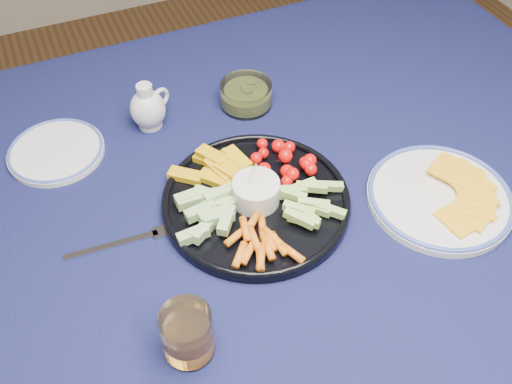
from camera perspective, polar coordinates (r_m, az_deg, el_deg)
name	(u,v)px	position (r m, az deg, el deg)	size (l,w,h in m)	color
dining_table	(220,227)	(1.06, -3.66, -3.53)	(1.67, 1.07, 0.75)	#442416
crudite_platter	(255,199)	(0.97, -0.11, -0.72)	(0.32, 0.32, 0.10)	black
creamer_pitcher	(148,108)	(1.12, -10.73, 8.23)	(0.09, 0.07, 0.10)	silver
pickle_bowl	(246,96)	(1.17, -1.00, 9.61)	(0.10, 0.10, 0.05)	white
cheese_plate	(440,195)	(1.03, 17.94, -0.33)	(0.25, 0.25, 0.03)	silver
juice_tumbler	(188,335)	(0.80, -6.83, -14.05)	(0.07, 0.07, 0.09)	white
fork_left	(131,240)	(0.95, -12.44, -4.75)	(0.18, 0.03, 0.00)	silver
fork_right	(455,191)	(1.06, 19.29, 0.10)	(0.12, 0.14, 0.00)	silver
side_plate_extra	(56,151)	(1.13, -19.37, 3.90)	(0.18, 0.18, 0.01)	silver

